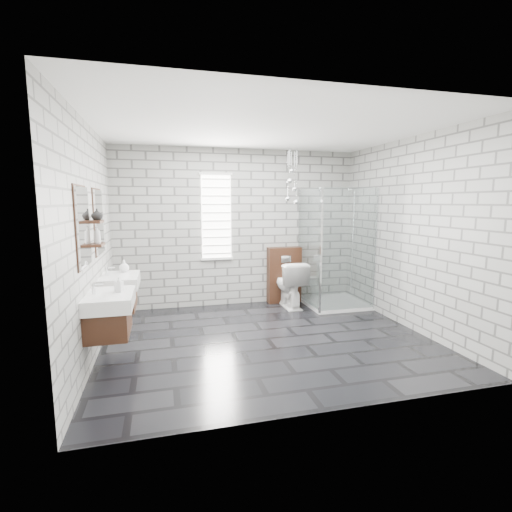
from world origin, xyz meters
name	(u,v)px	position (x,y,z in m)	size (l,w,h in m)	color
floor	(267,339)	(0.00, 0.00, -0.01)	(4.20, 3.60, 0.02)	black
ceiling	(268,127)	(0.00, 0.00, 2.71)	(4.20, 3.60, 0.02)	white
wall_back	(239,228)	(0.00, 1.81, 1.35)	(4.20, 0.02, 2.70)	#A0A09B
wall_front	(330,258)	(0.00, -1.81, 1.35)	(4.20, 0.02, 2.70)	#A0A09B
wall_left	(90,242)	(-2.11, 0.00, 1.35)	(0.02, 3.60, 2.70)	#A0A09B
wall_right	(411,234)	(2.11, 0.00, 1.35)	(0.02, 3.60, 2.70)	#A0A09B
vanity_left	(106,302)	(-1.91, -0.48, 0.76)	(0.47, 0.70, 1.57)	#3A1F12
vanity_right	(117,282)	(-1.91, 0.52, 0.76)	(0.47, 0.70, 1.57)	#3A1F12
shelf_lower	(97,245)	(-2.03, -0.05, 1.32)	(0.14, 0.30, 0.03)	#3A1F12
shelf_upper	(95,222)	(-2.03, -0.05, 1.58)	(0.14, 0.30, 0.03)	#3A1F12
window	(216,217)	(-0.40, 1.78, 1.55)	(0.56, 0.05, 1.48)	white
cistern_panel	(284,275)	(0.80, 1.70, 0.50)	(0.60, 0.20, 1.00)	#3A1F12
flush_plate	(286,259)	(0.80, 1.60, 0.80)	(0.18, 0.01, 0.12)	silver
shower_enclosure	(332,278)	(1.50, 1.18, 0.50)	(1.00, 1.00, 2.03)	white
pendant_cluster	(292,188)	(0.81, 1.38, 2.04)	(0.23, 0.26, 0.95)	silver
toilet	(290,284)	(0.80, 1.40, 0.40)	(0.45, 0.78, 0.80)	white
soap_bottle_a	(119,284)	(-1.78, -0.43, 0.93)	(0.07, 0.08, 0.17)	#B2B2B2
soap_bottle_b	(124,266)	(-1.83, 0.76, 0.93)	(0.13, 0.13, 0.17)	#B2B2B2
soap_bottle_c	(97,235)	(-2.02, -0.06, 1.44)	(0.08, 0.08, 0.20)	#B2B2B2
vase	(97,214)	(-2.02, 0.02, 1.66)	(0.13, 0.13, 0.13)	#B2B2B2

